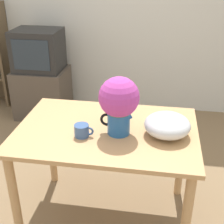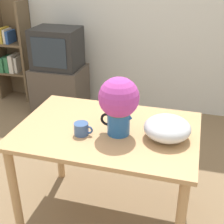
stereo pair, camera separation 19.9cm
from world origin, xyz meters
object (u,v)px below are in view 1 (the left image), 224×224
(flower_vase, at_px, (119,102))
(coffee_mug, at_px, (82,131))
(white_bowl, at_px, (167,125))
(tv_set, at_px, (38,50))

(flower_vase, distance_m, coffee_mug, 0.30)
(white_bowl, height_order, tv_set, tv_set)
(white_bowl, bearing_deg, flower_vase, -175.57)
(coffee_mug, distance_m, white_bowl, 0.55)
(coffee_mug, xyz_separation_m, white_bowl, (0.54, 0.10, 0.03))
(flower_vase, bearing_deg, white_bowl, 4.43)
(flower_vase, xyz_separation_m, tv_set, (-1.19, 1.63, -0.16))
(tv_set, bearing_deg, white_bowl, -47.09)
(coffee_mug, distance_m, tv_set, 1.96)
(coffee_mug, height_order, tv_set, tv_set)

